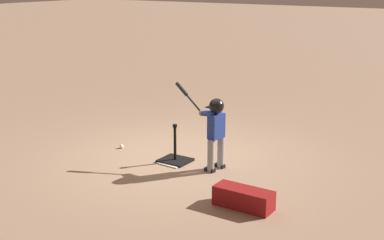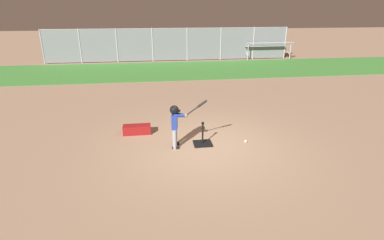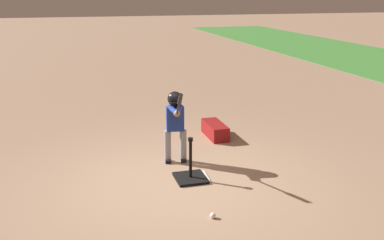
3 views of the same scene
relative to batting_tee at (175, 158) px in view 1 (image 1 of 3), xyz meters
name	(u,v)px [view 1 (image 1 of 3)]	position (x,y,z in m)	size (l,w,h in m)	color
ground_plane	(179,157)	(0.07, -0.21, -0.07)	(90.00, 90.00, 0.00)	#93755B
home_plate	(174,162)	(-0.02, 0.06, -0.06)	(0.44, 0.44, 0.02)	white
batting_tee	(175,158)	(0.00, 0.00, 0.00)	(0.51, 0.46, 0.67)	black
batter_child	(215,124)	(-0.76, -0.05, 0.70)	(1.01, 0.39, 1.38)	gray
baseball	(122,146)	(1.26, -0.05, -0.04)	(0.07, 0.07, 0.07)	white
equipment_bag	(244,198)	(-1.88, 1.02, 0.07)	(0.84, 0.32, 0.28)	maroon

